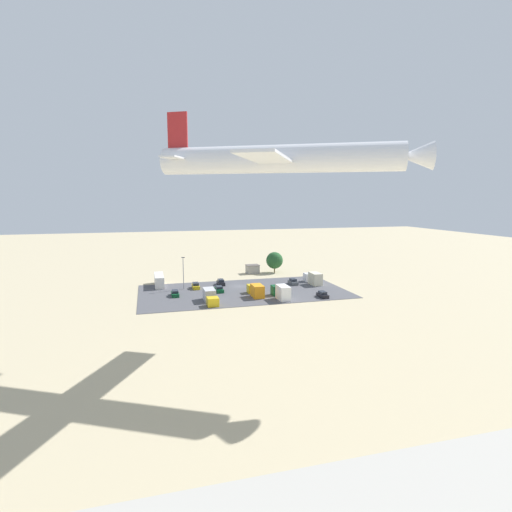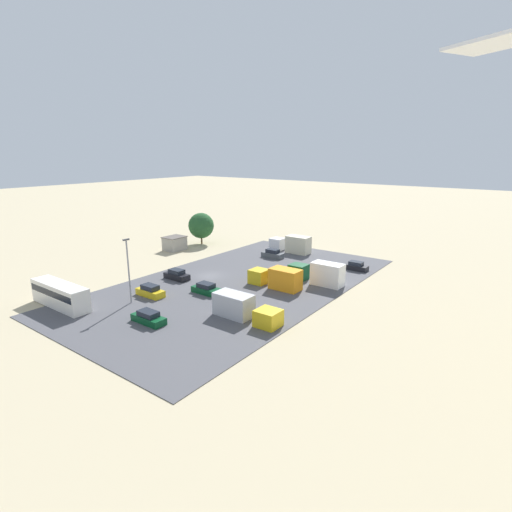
{
  "view_description": "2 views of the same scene",
  "coord_description": "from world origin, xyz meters",
  "px_view_note": "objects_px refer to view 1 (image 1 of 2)",
  "views": [
    {
      "loc": [
        24.26,
        107.4,
        24.51
      ],
      "look_at": [
        2.22,
        27.19,
        12.53
      ],
      "focal_mm": 28.0,
      "sensor_mm": 36.0,
      "label": 1
    },
    {
      "loc": [
        45.72,
        43.43,
        19.9
      ],
      "look_at": [
        -5.89,
        5.21,
        3.02
      ],
      "focal_mm": 28.0,
      "sensor_mm": 36.0,
      "label": 2
    }
  ],
  "objects_px": {
    "parked_car_4": "(219,289)",
    "bus": "(159,280)",
    "parked_car_0": "(175,294)",
    "parked_truck_1": "(313,278)",
    "parked_car_2": "(323,295)",
    "parked_truck_2": "(281,292)",
    "parked_truck_0": "(210,297)",
    "parked_truck_3": "(256,290)",
    "parked_car_3": "(221,283)",
    "parked_car_1": "(196,286)",
    "shed_building": "(253,269)",
    "parked_car_5": "(293,282)",
    "airplane": "(288,159)"
  },
  "relations": [
    {
      "from": "parked_car_2",
      "to": "parked_car_4",
      "type": "distance_m",
      "value": 27.09
    },
    {
      "from": "parked_truck_1",
      "to": "bus",
      "type": "bearing_deg",
      "value": 168.06
    },
    {
      "from": "parked_car_0",
      "to": "parked_car_2",
      "type": "height_order",
      "value": "parked_car_2"
    },
    {
      "from": "parked_car_2",
      "to": "parked_car_3",
      "type": "distance_m",
      "value": 30.36
    },
    {
      "from": "parked_car_1",
      "to": "parked_truck_2",
      "type": "bearing_deg",
      "value": 139.02
    },
    {
      "from": "parked_car_0",
      "to": "parked_truck_1",
      "type": "bearing_deg",
      "value": -173.77
    },
    {
      "from": "shed_building",
      "to": "parked_car_4",
      "type": "height_order",
      "value": "shed_building"
    },
    {
      "from": "parked_car_3",
      "to": "parked_truck_2",
      "type": "bearing_deg",
      "value": 121.05
    },
    {
      "from": "parked_truck_1",
      "to": "parked_car_1",
      "type": "bearing_deg",
      "value": 175.22
    },
    {
      "from": "parked_car_0",
      "to": "parked_truck_2",
      "type": "distance_m",
      "value": 26.87
    },
    {
      "from": "parked_car_2",
      "to": "parked_truck_1",
      "type": "xyz_separation_m",
      "value": [
        -4.19,
        -15.44,
        0.96
      ]
    },
    {
      "from": "shed_building",
      "to": "parked_car_5",
      "type": "distance_m",
      "value": 21.11
    },
    {
      "from": "parked_car_1",
      "to": "parked_truck_3",
      "type": "distance_m",
      "value": 18.56
    },
    {
      "from": "bus",
      "to": "parked_car_4",
      "type": "relative_size",
      "value": 2.42
    },
    {
      "from": "bus",
      "to": "parked_truck_1",
      "type": "height_order",
      "value": "parked_truck_1"
    },
    {
      "from": "parked_car_4",
      "to": "bus",
      "type": "bearing_deg",
      "value": 141.7
    },
    {
      "from": "parked_truck_0",
      "to": "airplane",
      "type": "distance_m",
      "value": 44.96
    },
    {
      "from": "parked_car_2",
      "to": "airplane",
      "type": "bearing_deg",
      "value": -123.94
    },
    {
      "from": "bus",
      "to": "parked_truck_2",
      "type": "xyz_separation_m",
      "value": [
        -28.63,
        22.88,
        -0.1
      ]
    },
    {
      "from": "parked_car_3",
      "to": "airplane",
      "type": "distance_m",
      "value": 59.6
    },
    {
      "from": "shed_building",
      "to": "airplane",
      "type": "height_order",
      "value": "airplane"
    },
    {
      "from": "shed_building",
      "to": "parked_car_2",
      "type": "xyz_separation_m",
      "value": [
        -8.55,
        36.15,
        -0.73
      ]
    },
    {
      "from": "parked_car_0",
      "to": "parked_car_1",
      "type": "xyz_separation_m",
      "value": [
        -6.07,
        -7.15,
        0.06
      ]
    },
    {
      "from": "shed_building",
      "to": "parked_truck_3",
      "type": "bearing_deg",
      "value": 76.73
    },
    {
      "from": "parked_car_5",
      "to": "airplane",
      "type": "height_order",
      "value": "airplane"
    },
    {
      "from": "parked_car_2",
      "to": "parked_car_0",
      "type": "bearing_deg",
      "value": 162.64
    },
    {
      "from": "parked_car_5",
      "to": "airplane",
      "type": "distance_m",
      "value": 58.59
    },
    {
      "from": "bus",
      "to": "parked_truck_2",
      "type": "distance_m",
      "value": 36.65
    },
    {
      "from": "shed_building",
      "to": "parked_car_2",
      "type": "relative_size",
      "value": 1.04
    },
    {
      "from": "parked_car_1",
      "to": "parked_truck_1",
      "type": "distance_m",
      "value": 33.77
    },
    {
      "from": "parked_truck_1",
      "to": "airplane",
      "type": "distance_m",
      "value": 59.8
    },
    {
      "from": "parked_truck_3",
      "to": "airplane",
      "type": "xyz_separation_m",
      "value": [
        4.93,
        36.46,
        29.02
      ]
    },
    {
      "from": "parked_truck_2",
      "to": "parked_car_3",
      "type": "bearing_deg",
      "value": 121.05
    },
    {
      "from": "airplane",
      "to": "parked_truck_0",
      "type": "bearing_deg",
      "value": -139.47
    },
    {
      "from": "parked_car_3",
      "to": "airplane",
      "type": "xyz_separation_m",
      "value": [
        -1.33,
        51.62,
        29.76
      ]
    },
    {
      "from": "parked_truck_1",
      "to": "airplane",
      "type": "xyz_separation_m",
      "value": [
        24.83,
        46.11,
        28.87
      ]
    },
    {
      "from": "parked_car_0",
      "to": "parked_truck_3",
      "type": "xyz_separation_m",
      "value": [
        -19.81,
        5.32,
        0.81
      ]
    },
    {
      "from": "bus",
      "to": "parked_car_5",
      "type": "height_order",
      "value": "bus"
    },
    {
      "from": "parked_car_5",
      "to": "parked_truck_1",
      "type": "bearing_deg",
      "value": 173.18
    },
    {
      "from": "parked_truck_0",
      "to": "parked_car_2",
      "type": "bearing_deg",
      "value": 174.23
    },
    {
      "from": "parked_car_3",
      "to": "parked_truck_3",
      "type": "relative_size",
      "value": 0.52
    },
    {
      "from": "bus",
      "to": "parked_truck_3",
      "type": "relative_size",
      "value": 1.24
    },
    {
      "from": "parked_car_5",
      "to": "parked_truck_0",
      "type": "xyz_separation_m",
      "value": [
        26.04,
        13.34,
        0.62
      ]
    },
    {
      "from": "shed_building",
      "to": "parked_car_0",
      "type": "bearing_deg",
      "value": 42.88
    },
    {
      "from": "shed_building",
      "to": "parked_car_2",
      "type": "height_order",
      "value": "shed_building"
    },
    {
      "from": "shed_building",
      "to": "parked_car_1",
      "type": "height_order",
      "value": "shed_building"
    },
    {
      "from": "parked_truck_0",
      "to": "parked_truck_3",
      "type": "relative_size",
      "value": 1.08
    },
    {
      "from": "parked_car_1",
      "to": "parked_car_5",
      "type": "distance_m",
      "value": 27.73
    },
    {
      "from": "parked_truck_1",
      "to": "airplane",
      "type": "height_order",
      "value": "airplane"
    },
    {
      "from": "bus",
      "to": "parked_car_3",
      "type": "height_order",
      "value": "bus"
    }
  ]
}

